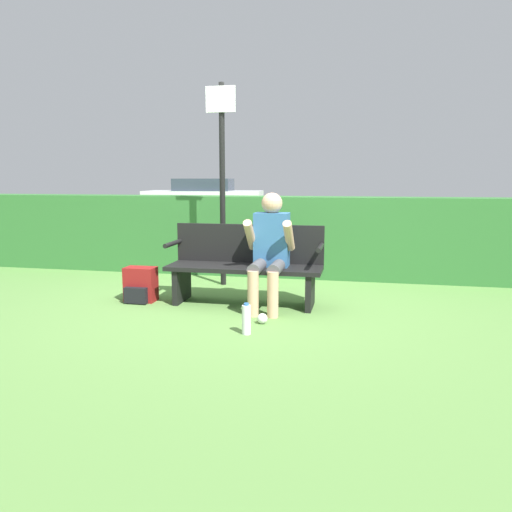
{
  "coord_description": "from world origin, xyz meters",
  "views": [
    {
      "loc": [
        1.21,
        -5.11,
        1.36
      ],
      "look_at": [
        0.15,
        -0.1,
        0.55
      ],
      "focal_mm": 35.0,
      "sensor_mm": 36.0,
      "label": 1
    }
  ],
  "objects_px": {
    "person_seated": "(270,246)",
    "backpack": "(140,285)",
    "park_bench": "(246,265)",
    "water_bottle": "(246,319)",
    "signpost": "(222,171)",
    "parked_car": "(204,197)"
  },
  "relations": [
    {
      "from": "park_bench",
      "to": "water_bottle",
      "type": "bearing_deg",
      "value": -76.66
    },
    {
      "from": "water_bottle",
      "to": "signpost",
      "type": "height_order",
      "value": "signpost"
    },
    {
      "from": "person_seated",
      "to": "backpack",
      "type": "xyz_separation_m",
      "value": [
        -1.45,
        -0.04,
        -0.47
      ]
    },
    {
      "from": "park_bench",
      "to": "signpost",
      "type": "xyz_separation_m",
      "value": [
        -0.5,
        0.86,
        1.01
      ]
    },
    {
      "from": "person_seated",
      "to": "signpost",
      "type": "relative_size",
      "value": 0.48
    },
    {
      "from": "backpack",
      "to": "signpost",
      "type": "relative_size",
      "value": 0.15
    },
    {
      "from": "person_seated",
      "to": "backpack",
      "type": "relative_size",
      "value": 3.15
    },
    {
      "from": "person_seated",
      "to": "water_bottle",
      "type": "relative_size",
      "value": 4.3
    },
    {
      "from": "backpack",
      "to": "signpost",
      "type": "distance_m",
      "value": 1.76
    },
    {
      "from": "park_bench",
      "to": "parked_car",
      "type": "height_order",
      "value": "parked_car"
    },
    {
      "from": "park_bench",
      "to": "parked_car",
      "type": "distance_m",
      "value": 14.15
    },
    {
      "from": "parked_car",
      "to": "signpost",
      "type": "bearing_deg",
      "value": -77.16
    },
    {
      "from": "park_bench",
      "to": "water_bottle",
      "type": "height_order",
      "value": "park_bench"
    },
    {
      "from": "person_seated",
      "to": "parked_car",
      "type": "distance_m",
      "value": 14.37
    },
    {
      "from": "person_seated",
      "to": "backpack",
      "type": "distance_m",
      "value": 1.52
    },
    {
      "from": "park_bench",
      "to": "person_seated",
      "type": "distance_m",
      "value": 0.39
    },
    {
      "from": "park_bench",
      "to": "parked_car",
      "type": "relative_size",
      "value": 0.36
    },
    {
      "from": "person_seated",
      "to": "signpost",
      "type": "bearing_deg",
      "value": 128.32
    },
    {
      "from": "water_bottle",
      "to": "signpost",
      "type": "distance_m",
      "value": 2.46
    },
    {
      "from": "backpack",
      "to": "parked_car",
      "type": "distance_m",
      "value": 13.98
    },
    {
      "from": "person_seated",
      "to": "signpost",
      "type": "xyz_separation_m",
      "value": [
        -0.79,
        1.0,
        0.79
      ]
    },
    {
      "from": "water_bottle",
      "to": "person_seated",
      "type": "bearing_deg",
      "value": 87.95
    }
  ]
}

